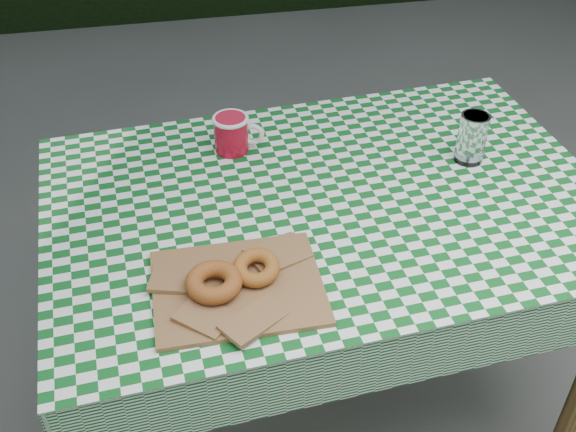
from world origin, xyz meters
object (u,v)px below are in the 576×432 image
(paper_bag, at_px, (238,286))
(coffee_mug, at_px, (231,134))
(table, at_px, (323,315))
(drinking_glass, at_px, (472,138))

(paper_bag, xyz_separation_m, coffee_mug, (0.05, 0.48, 0.04))
(table, bearing_deg, paper_bag, -138.09)
(coffee_mug, bearing_deg, drinking_glass, -2.66)
(table, distance_m, coffee_mug, 0.52)
(paper_bag, bearing_deg, drinking_glass, 28.56)
(coffee_mug, relative_size, drinking_glass, 1.34)
(table, xyz_separation_m, drinking_glass, (0.37, 0.08, 0.44))
(coffee_mug, bearing_deg, paper_bag, -83.46)
(table, relative_size, drinking_glass, 10.05)
(table, distance_m, drinking_glass, 0.58)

